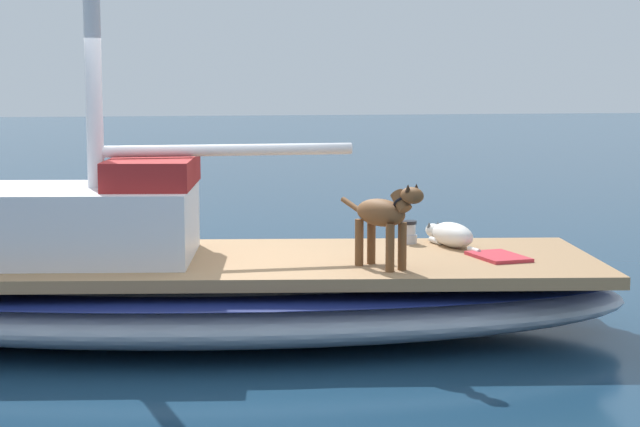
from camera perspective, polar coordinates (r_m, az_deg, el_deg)
ground_plane at (r=8.93m, az=-6.33°, el=-6.61°), size 120.00×120.00×0.00m
sailboat_main at (r=8.86m, az=-6.36°, el=-4.50°), size 3.74×7.56×0.66m
cabin_house at (r=8.92m, az=-13.59°, el=-0.22°), size 1.76×2.44×0.84m
dog_white at (r=9.41m, az=7.23°, el=-1.16°), size 0.95×0.35×0.22m
dog_brown at (r=8.18m, az=3.60°, el=-0.15°), size 0.87×0.51×0.70m
deck_winch at (r=9.54m, az=4.92°, el=-1.07°), size 0.16×0.16×0.21m
deck_towel at (r=8.83m, az=9.85°, el=-2.36°), size 0.60×0.43×0.03m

